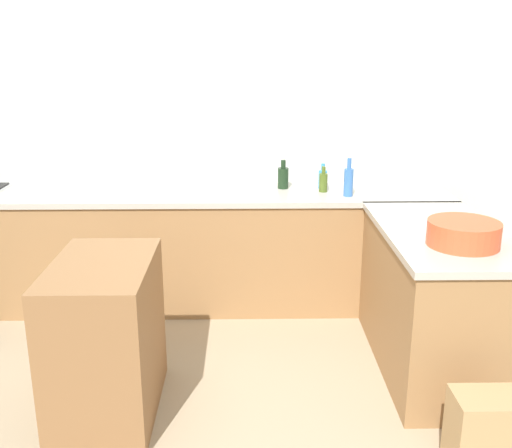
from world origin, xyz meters
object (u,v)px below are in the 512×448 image
at_px(olive_oil_bottle, 323,182).
at_px(paper_bag, 486,435).
at_px(water_bottle_blue, 349,181).
at_px(wine_bottle_dark, 283,177).
at_px(island_table, 106,339).
at_px(dish_soap_bottle, 323,179).
at_px(mixing_bowl, 463,233).

bearing_deg(olive_oil_bottle, paper_bag, -74.81).
relative_size(water_bottle_blue, paper_bag, 0.68).
height_order(wine_bottle_dark, paper_bag, wine_bottle_dark).
xyz_separation_m(island_table, wine_bottle_dark, (1.03, 1.54, 0.54)).
bearing_deg(water_bottle_blue, dish_soap_bottle, 122.94).
bearing_deg(dish_soap_bottle, olive_oil_bottle, -94.85).
bearing_deg(paper_bag, dish_soap_bottle, 104.21).
height_order(mixing_bowl, paper_bag, mixing_bowl).
xyz_separation_m(olive_oil_bottle, dish_soap_bottle, (0.01, 0.11, 0.00)).
distance_m(mixing_bowl, water_bottle_blue, 1.20).
xyz_separation_m(dish_soap_bottle, water_bottle_blue, (0.15, -0.24, 0.03)).
bearing_deg(island_table, olive_oil_bottle, 47.20).
distance_m(island_table, paper_bag, 1.94).
height_order(island_table, paper_bag, island_table).
bearing_deg(dish_soap_bottle, wine_bottle_dark, 178.20).
bearing_deg(island_table, dish_soap_bottle, 49.05).
height_order(island_table, mixing_bowl, mixing_bowl).
xyz_separation_m(island_table, water_bottle_blue, (1.48, 1.29, 0.56)).
relative_size(mixing_bowl, water_bottle_blue, 1.41).
xyz_separation_m(olive_oil_bottle, paper_bag, (0.53, -1.96, -0.76)).
distance_m(mixing_bowl, wine_bottle_dark, 1.63).
relative_size(mixing_bowl, wine_bottle_dark, 1.79).
bearing_deg(island_table, paper_bag, -16.19).
height_order(island_table, water_bottle_blue, water_bottle_blue).
bearing_deg(water_bottle_blue, paper_bag, -78.59).
bearing_deg(olive_oil_bottle, mixing_bowl, -64.04).
bearing_deg(mixing_bowl, dish_soap_bottle, 113.84).
bearing_deg(paper_bag, water_bottle_blue, 101.41).
distance_m(wine_bottle_dark, paper_bag, 2.37).
relative_size(olive_oil_bottle, paper_bag, 0.47).
distance_m(mixing_bowl, paper_bag, 1.04).
height_order(mixing_bowl, wine_bottle_dark, wine_bottle_dark).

